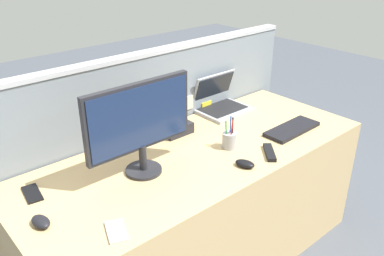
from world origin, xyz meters
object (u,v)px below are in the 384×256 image
(laptop, at_px, (219,102))
(desk_phone, at_px, (173,127))
(keyboard_main, at_px, (292,129))
(computer_mouse_right_hand, at_px, (245,164))
(cell_phone_black_slab, at_px, (32,193))
(tv_remote, at_px, (270,152))
(desktop_monitor, at_px, (140,122))
(cell_phone_silver_slab, at_px, (116,231))
(computer_mouse_left_hand, at_px, (41,222))
(pen_cup, at_px, (229,140))

(laptop, relative_size, desk_phone, 1.85)
(keyboard_main, relative_size, computer_mouse_right_hand, 3.67)
(cell_phone_black_slab, bearing_deg, tv_remote, -14.82)
(keyboard_main, relative_size, cell_phone_black_slab, 2.54)
(desktop_monitor, relative_size, cell_phone_silver_slab, 4.19)
(desk_phone, relative_size, computer_mouse_left_hand, 1.73)
(pen_cup, bearing_deg, keyboard_main, -12.91)
(keyboard_main, xyz_separation_m, cell_phone_black_slab, (-1.38, 0.36, -0.01))
(desktop_monitor, relative_size, cell_phone_black_slab, 3.81)
(tv_remote, bearing_deg, desktop_monitor, -165.23)
(laptop, relative_size, cell_phone_silver_slab, 2.44)
(computer_mouse_right_hand, bearing_deg, keyboard_main, -8.31)
(computer_mouse_right_hand, height_order, cell_phone_silver_slab, computer_mouse_right_hand)
(computer_mouse_right_hand, xyz_separation_m, pen_cup, (0.08, 0.19, 0.03))
(computer_mouse_right_hand, relative_size, pen_cup, 0.56)
(desk_phone, relative_size, tv_remote, 1.02)
(desktop_monitor, xyz_separation_m, tv_remote, (0.59, -0.30, -0.25))
(pen_cup, bearing_deg, laptop, 51.43)
(computer_mouse_right_hand, xyz_separation_m, cell_phone_silver_slab, (-0.73, -0.00, -0.01))
(laptop, relative_size, cell_phone_black_slab, 2.21)
(keyboard_main, height_order, computer_mouse_right_hand, computer_mouse_right_hand)
(keyboard_main, bearing_deg, computer_mouse_left_hand, 173.49)
(desktop_monitor, xyz_separation_m, keyboard_main, (0.91, -0.20, -0.25))
(pen_cup, bearing_deg, cell_phone_silver_slab, -166.73)
(desk_phone, height_order, tv_remote, desk_phone)
(desk_phone, bearing_deg, computer_mouse_left_hand, -161.52)
(laptop, distance_m, cell_phone_silver_slab, 1.28)
(computer_mouse_right_hand, relative_size, cell_phone_black_slab, 0.69)
(pen_cup, xyz_separation_m, tv_remote, (0.11, -0.19, -0.04))
(cell_phone_black_slab, xyz_separation_m, tv_remote, (1.07, -0.45, 0.01))
(computer_mouse_right_hand, height_order, pen_cup, pen_cup)
(desk_phone, xyz_separation_m, cell_phone_black_slab, (-0.85, -0.07, -0.03))
(keyboard_main, bearing_deg, desktop_monitor, 166.14)
(keyboard_main, relative_size, computer_mouse_left_hand, 3.67)
(desk_phone, height_order, cell_phone_silver_slab, desk_phone)
(keyboard_main, height_order, cell_phone_silver_slab, keyboard_main)
(desktop_monitor, bearing_deg, tv_remote, -26.62)
(computer_mouse_left_hand, relative_size, cell_phone_black_slab, 0.69)
(computer_mouse_left_hand, distance_m, pen_cup, 1.02)
(laptop, height_order, desk_phone, laptop)
(desktop_monitor, height_order, keyboard_main, desktop_monitor)
(pen_cup, bearing_deg, desktop_monitor, 167.47)
(desk_phone, bearing_deg, cell_phone_silver_slab, -142.88)
(laptop, bearing_deg, desk_phone, -171.66)
(computer_mouse_right_hand, bearing_deg, pen_cup, 47.88)
(desk_phone, height_order, cell_phone_black_slab, desk_phone)
(computer_mouse_left_hand, distance_m, tv_remote, 1.14)
(keyboard_main, bearing_deg, pen_cup, 165.93)
(desk_phone, bearing_deg, computer_mouse_right_hand, -86.80)
(desktop_monitor, relative_size, keyboard_main, 1.50)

